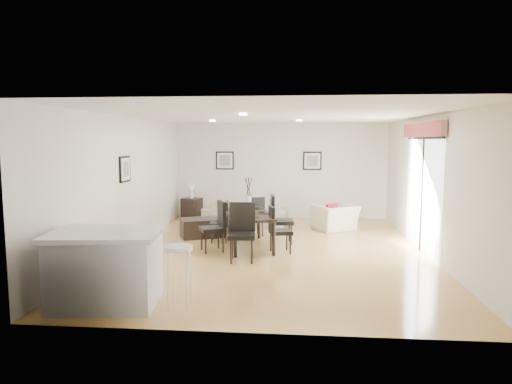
# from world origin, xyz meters

# --- Properties ---
(ground) EXTENTS (8.00, 8.00, 0.00)m
(ground) POSITION_xyz_m (0.00, 0.00, 0.00)
(ground) COLOR tan
(ground) RESTS_ON ground
(wall_back) EXTENTS (6.00, 0.04, 2.70)m
(wall_back) POSITION_xyz_m (0.00, 4.00, 1.35)
(wall_back) COLOR silver
(wall_back) RESTS_ON ground
(wall_front) EXTENTS (6.00, 0.04, 2.70)m
(wall_front) POSITION_xyz_m (0.00, -4.00, 1.35)
(wall_front) COLOR silver
(wall_front) RESTS_ON ground
(wall_left) EXTENTS (0.04, 8.00, 2.70)m
(wall_left) POSITION_xyz_m (-3.00, 0.00, 1.35)
(wall_left) COLOR silver
(wall_left) RESTS_ON ground
(wall_right) EXTENTS (0.04, 8.00, 2.70)m
(wall_right) POSITION_xyz_m (3.00, 0.00, 1.35)
(wall_right) COLOR silver
(wall_right) RESTS_ON ground
(ceiling) EXTENTS (6.00, 8.00, 0.02)m
(ceiling) POSITION_xyz_m (0.00, 0.00, 2.70)
(ceiling) COLOR white
(ceiling) RESTS_ON wall_back
(sofa) EXTENTS (2.28, 1.23, 0.63)m
(sofa) POSITION_xyz_m (-0.90, 2.82, 0.32)
(sofa) COLOR gray
(sofa) RESTS_ON ground
(armchair) EXTENTS (1.26, 1.22, 0.63)m
(armchair) POSITION_xyz_m (1.42, 2.31, 0.31)
(armchair) COLOR beige
(armchair) RESTS_ON ground
(dining_table) EXTENTS (1.27, 1.88, 0.72)m
(dining_table) POSITION_xyz_m (-0.54, 0.28, 0.64)
(dining_table) COLOR black
(dining_table) RESTS_ON ground
(dining_chair_wnear) EXTENTS (0.60, 0.60, 1.01)m
(dining_chair_wnear) POSITION_xyz_m (-1.15, -0.12, 0.57)
(dining_chair_wnear) COLOR black
(dining_chair_wnear) RESTS_ON ground
(dining_chair_wfar) EXTENTS (0.44, 0.44, 0.89)m
(dining_chair_wfar) POSITION_xyz_m (-1.15, 0.72, 0.50)
(dining_chair_wfar) COLOR black
(dining_chair_wfar) RESTS_ON ground
(dining_chair_enear) EXTENTS (0.51, 0.51, 0.94)m
(dining_chair_enear) POSITION_xyz_m (0.07, -0.17, 0.52)
(dining_chair_enear) COLOR black
(dining_chair_enear) RESTS_ON ground
(dining_chair_efar) EXTENTS (0.53, 0.53, 1.05)m
(dining_chair_efar) POSITION_xyz_m (0.05, 0.70, 0.59)
(dining_chair_efar) COLOR black
(dining_chair_efar) RESTS_ON ground
(dining_chair_head) EXTENTS (0.51, 0.51, 1.07)m
(dining_chair_head) POSITION_xyz_m (-0.55, -0.77, 0.60)
(dining_chair_head) COLOR black
(dining_chair_head) RESTS_ON ground
(dining_chair_foot) EXTENTS (0.56, 0.56, 0.93)m
(dining_chair_foot) POSITION_xyz_m (-0.51, 1.35, 0.52)
(dining_chair_foot) COLOR black
(dining_chair_foot) RESTS_ON ground
(vase) EXTENTS (0.91, 1.43, 0.75)m
(vase) POSITION_xyz_m (-0.54, 0.28, 1.00)
(vase) COLOR white
(vase) RESTS_ON dining_table
(coffee_table) EXTENTS (1.24, 1.01, 0.43)m
(coffee_table) POSITION_xyz_m (-1.66, 1.22, 0.21)
(coffee_table) COLOR black
(coffee_table) RESTS_ON ground
(side_table) EXTENTS (0.59, 0.59, 0.61)m
(side_table) POSITION_xyz_m (-2.49, 3.51, 0.30)
(side_table) COLOR black
(side_table) RESTS_ON ground
(table_lamp) EXTENTS (0.21, 0.21, 0.39)m
(table_lamp) POSITION_xyz_m (-2.49, 3.51, 0.86)
(table_lamp) COLOR white
(table_lamp) RESTS_ON side_table
(cushion) EXTENTS (0.31, 0.24, 0.31)m
(cushion) POSITION_xyz_m (1.34, 2.22, 0.51)
(cushion) COLOR maroon
(cushion) RESTS_ON armchair
(kitchen_island) EXTENTS (1.54, 1.25, 1.01)m
(kitchen_island) POSITION_xyz_m (-2.11, -3.23, 0.51)
(kitchen_island) COLOR silver
(kitchen_island) RESTS_ON ground
(bar_stool) EXTENTS (0.38, 0.38, 0.83)m
(bar_stool) POSITION_xyz_m (-1.11, -3.23, 0.71)
(bar_stool) COLOR silver
(bar_stool) RESTS_ON ground
(framed_print_back_left) EXTENTS (0.52, 0.04, 0.52)m
(framed_print_back_left) POSITION_xyz_m (-1.60, 3.97, 1.65)
(framed_print_back_left) COLOR black
(framed_print_back_left) RESTS_ON wall_back
(framed_print_back_right) EXTENTS (0.52, 0.04, 0.52)m
(framed_print_back_right) POSITION_xyz_m (0.90, 3.97, 1.65)
(framed_print_back_right) COLOR black
(framed_print_back_right) RESTS_ON wall_back
(framed_print_left_wall) EXTENTS (0.04, 0.52, 0.52)m
(framed_print_left_wall) POSITION_xyz_m (-2.97, -0.20, 1.65)
(framed_print_left_wall) COLOR black
(framed_print_left_wall) RESTS_ON wall_left
(sliding_door) EXTENTS (0.12, 2.70, 2.57)m
(sliding_door) POSITION_xyz_m (2.96, 0.30, 1.66)
(sliding_door) COLOR white
(sliding_door) RESTS_ON wall_right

